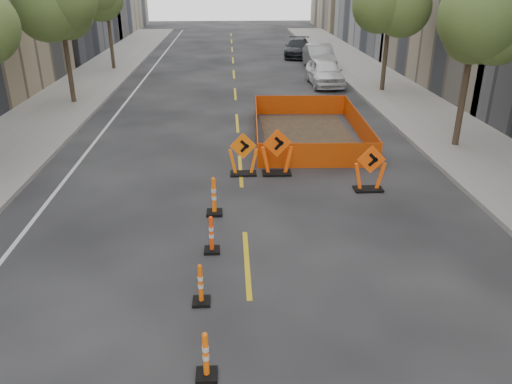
{
  "coord_description": "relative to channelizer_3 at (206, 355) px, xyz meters",
  "views": [
    {
      "loc": [
        -0.33,
        -6.06,
        6.23
      ],
      "look_at": [
        0.3,
        5.62,
        1.1
      ],
      "focal_mm": 35.0,
      "sensor_mm": 36.0,
      "label": 1
    }
  ],
  "objects": [
    {
      "name": "tree_l_c",
      "position": [
        -7.59,
        19.58,
        4.06
      ],
      "size": [
        2.8,
        2.8,
        5.95
      ],
      "color": "#382B1E",
      "rests_on": "ground"
    },
    {
      "name": "parked_car_mid",
      "position": [
        6.9,
        29.47,
        0.36
      ],
      "size": [
        1.77,
        5.01,
        1.65
      ],
      "primitive_type": "imported",
      "rotation": [
        0.0,
        0.0,
        -0.0
      ],
      "color": "#949599",
      "rests_on": "ground"
    },
    {
      "name": "tree_l_d",
      "position": [
        -7.59,
        29.58,
        4.06
      ],
      "size": [
        2.8,
        2.8,
        5.95
      ],
      "color": "#382B1E",
      "rests_on": "ground"
    },
    {
      "name": "chevron_sign_left",
      "position": [
        0.9,
        9.2,
        0.27
      ],
      "size": [
        1.0,
        0.62,
        1.47
      ],
      "primitive_type": null,
      "rotation": [
        0.0,
        0.0,
        0.03
      ],
      "color": "#FF680A",
      "rests_on": "ground"
    },
    {
      "name": "chevron_sign_right",
      "position": [
        4.77,
        7.66,
        0.28
      ],
      "size": [
        0.99,
        0.6,
        1.48
      ],
      "primitive_type": null,
      "rotation": [
        0.0,
        0.0,
        0.0
      ],
      "color": "#FF520A",
      "rests_on": "ground"
    },
    {
      "name": "channelizer_6",
      "position": [
        -0.01,
        6.22,
        0.1
      ],
      "size": [
        0.44,
        0.44,
        1.12
      ],
      "primitive_type": null,
      "color": "#FF600A",
      "rests_on": "ground"
    },
    {
      "name": "sidewalk_right",
      "position": [
        9.81,
        11.58,
        -0.39
      ],
      "size": [
        4.0,
        90.0,
        0.15
      ],
      "primitive_type": "cube",
      "color": "gray",
      "rests_on": "ground"
    },
    {
      "name": "tree_r_c",
      "position": [
        9.21,
        21.58,
        4.06
      ],
      "size": [
        2.8,
        2.8,
        5.95
      ],
      "color": "#382B1E",
      "rests_on": "ground"
    },
    {
      "name": "channelizer_3",
      "position": [
        0.0,
        0.0,
        0.0
      ],
      "size": [
        0.36,
        0.36,
        0.92
      ],
      "primitive_type": null,
      "color": "#FF600A",
      "rests_on": "ground"
    },
    {
      "name": "parked_car_far",
      "position": [
        6.1,
        35.01,
        0.25
      ],
      "size": [
        2.8,
        5.15,
        1.42
      ],
      "primitive_type": "imported",
      "rotation": [
        0.0,
        0.0,
        -0.17
      ],
      "color": "black",
      "rests_on": "ground"
    },
    {
      "name": "safety_fence",
      "position": [
        3.71,
        13.33,
        -0.01
      ],
      "size": [
        4.58,
        7.45,
        0.91
      ],
      "primitive_type": null,
      "rotation": [
        0.0,
        0.0,
        -0.04
      ],
      "color": "#FF590D",
      "rests_on": "ground"
    },
    {
      "name": "channelizer_4",
      "position": [
        -0.19,
        2.07,
        -0.0
      ],
      "size": [
        0.36,
        0.36,
        0.92
      ],
      "primitive_type": null,
      "color": "#E45709",
      "rests_on": "ground"
    },
    {
      "name": "chevron_sign_center",
      "position": [
        2.02,
        9.18,
        0.34
      ],
      "size": [
        1.16,
        0.82,
        1.6
      ],
      "primitive_type": null,
      "rotation": [
        0.0,
        0.0,
        0.18
      ],
      "color": "#FF510A",
      "rests_on": "ground"
    },
    {
      "name": "tree_r_b",
      "position": [
        9.21,
        11.58,
        4.06
      ],
      "size": [
        2.8,
        2.8,
        5.95
      ],
      "color": "#382B1E",
      "rests_on": "ground"
    },
    {
      "name": "channelizer_5",
      "position": [
        -0.02,
        4.15,
        0.02
      ],
      "size": [
        0.38,
        0.38,
        0.96
      ],
      "primitive_type": null,
      "color": "#ED3D0A",
      "rests_on": "ground"
    },
    {
      "name": "parked_car_near",
      "position": [
        6.27,
        23.73,
        0.32
      ],
      "size": [
        1.92,
        4.64,
        1.57
      ],
      "primitive_type": "imported",
      "rotation": [
        0.0,
        0.0,
        0.01
      ],
      "color": "white",
      "rests_on": "ground"
    }
  ]
}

